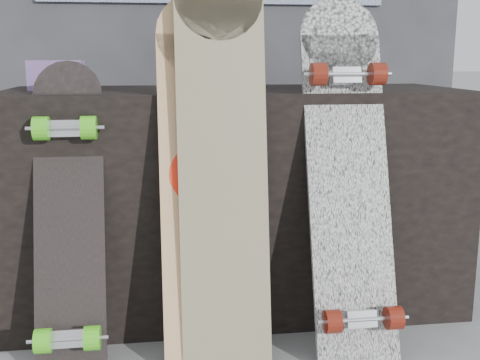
{
  "coord_description": "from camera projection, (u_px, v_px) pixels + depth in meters",
  "views": [
    {
      "loc": [
        -0.28,
        -1.63,
        0.92
      ],
      "look_at": [
        -0.02,
        0.2,
        0.53
      ],
      "focal_mm": 45.0,
      "sensor_mm": 36.0,
      "label": 1
    }
  ],
  "objects": [
    {
      "name": "merch_box_small",
      "position": [
        326.0,
        71.0,
        2.23
      ],
      "size": [
        0.14,
        0.14,
        0.12
      ],
      "primitive_type": "cube",
      "color": "#553C7A",
      "rests_on": "vendor_table"
    },
    {
      "name": "booth",
      "position": [
        212.0,
        16.0,
        2.89
      ],
      "size": [
        2.4,
        0.22,
        2.2
      ],
      "color": "#313035",
      "rests_on": "ground"
    },
    {
      "name": "merch_box_flat",
      "position": [
        224.0,
        80.0,
        2.19
      ],
      "size": [
        0.22,
        0.1,
        0.06
      ],
      "primitive_type": "cube",
      "color": "#D1B78C",
      "rests_on": "vendor_table"
    },
    {
      "name": "merch_box_purple",
      "position": [
        57.0,
        75.0,
        2.07
      ],
      "size": [
        0.18,
        0.12,
        0.1
      ],
      "primitive_type": "cube",
      "color": "#553C7A",
      "rests_on": "vendor_table"
    },
    {
      "name": "longboard_celtic",
      "position": [
        222.0,
        148.0,
        1.78
      ],
      "size": [
        0.27,
        0.25,
        1.22
      ],
      "rotation": [
        -0.19,
        0.0,
        0.0
      ],
      "color": "beige",
      "rests_on": "ground"
    },
    {
      "name": "skateboard_dark",
      "position": [
        69.0,
        211.0,
        1.78
      ],
      "size": [
        0.21,
        0.35,
        0.9
      ],
      "rotation": [
        -0.31,
        0.0,
        0.0
      ],
      "color": "black",
      "rests_on": "ground"
    },
    {
      "name": "longboard_cascadia",
      "position": [
        348.0,
        168.0,
        1.86
      ],
      "size": [
        0.26,
        0.41,
        1.11
      ],
      "rotation": [
        -0.31,
        0.0,
        0.0
      ],
      "color": "white",
      "rests_on": "ground"
    },
    {
      "name": "vendor_table",
      "position": [
        235.0,
        198.0,
        2.21
      ],
      "size": [
        1.6,
        0.6,
        0.8
      ],
      "primitive_type": "cube",
      "color": "black",
      "rests_on": "ground"
    },
    {
      "name": "longboard_geisha",
      "position": [
        201.0,
        169.0,
        1.8
      ],
      "size": [
        0.25,
        0.27,
        1.11
      ],
      "rotation": [
        -0.23,
        0.0,
        0.0
      ],
      "color": "beige",
      "rests_on": "ground"
    }
  ]
}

